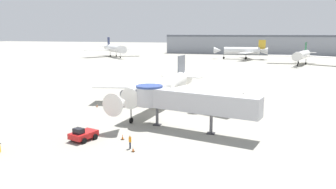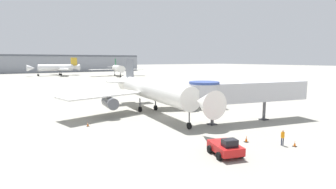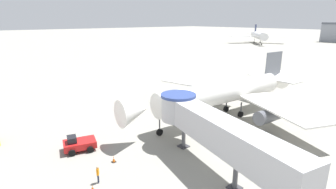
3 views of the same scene
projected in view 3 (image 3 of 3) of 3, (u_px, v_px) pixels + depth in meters
name	position (u px, v px, depth m)	size (l,w,h in m)	color
ground_plane	(209.00, 122.00, 37.77)	(800.00, 800.00, 0.00)	gray
main_airplane	(225.00, 92.00, 38.87)	(29.97, 31.28, 9.10)	white
jet_bridge	(209.00, 126.00, 25.31)	(18.88, 7.11, 6.05)	#B7B7BC
pushback_tug_red	(79.00, 144.00, 29.59)	(3.22, 3.97, 1.79)	red
traffic_cone_port_wing	(160.00, 101.00, 46.67)	(0.36, 0.36, 0.60)	black
traffic_cone_near_nose	(114.00, 159.00, 27.19)	(0.42, 0.42, 0.70)	black
traffic_cone_apron_front	(92.00, 188.00, 22.62)	(0.37, 0.37, 0.62)	black
ground_crew_marshaller	(98.00, 173.00, 23.57)	(0.37, 0.34, 1.67)	#1E2338
background_jet_navy_tail	(258.00, 35.00, 160.57)	(27.93, 27.99, 11.25)	white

